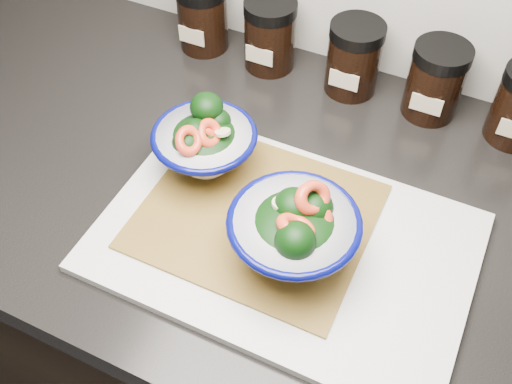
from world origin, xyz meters
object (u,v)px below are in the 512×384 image
at_px(cutting_board, 284,242).
at_px(spice_jar_a, 203,16).
at_px(bowl_right, 295,232).
at_px(spice_jar_b, 270,35).
at_px(bowl_left, 204,143).
at_px(spice_jar_d, 435,81).
at_px(spice_jar_c, 354,58).

distance_m(cutting_board, spice_jar_a, 0.43).
distance_m(bowl_right, spice_jar_a, 0.46).
xyz_separation_m(cutting_board, bowl_right, (0.02, -0.02, 0.06)).
bearing_deg(cutting_board, spice_jar_b, 117.58).
relative_size(bowl_right, spice_jar_a, 1.35).
distance_m(bowl_left, spice_jar_d, 0.35).
bearing_deg(spice_jar_c, bowl_left, -113.91).
bearing_deg(spice_jar_b, spice_jar_d, 0.00).
distance_m(spice_jar_a, spice_jar_b, 0.12).
xyz_separation_m(bowl_left, spice_jar_a, (-0.14, 0.26, -0.00)).
distance_m(bowl_right, spice_jar_c, 0.34).
xyz_separation_m(cutting_board, spice_jar_a, (-0.29, 0.32, 0.05)).
bearing_deg(spice_jar_b, bowl_left, -84.62).
bearing_deg(bowl_left, spice_jar_d, 47.20).
bearing_deg(cutting_board, bowl_right, -46.74).
height_order(bowl_left, spice_jar_a, same).
height_order(cutting_board, spice_jar_d, spice_jar_d).
height_order(bowl_left, spice_jar_d, same).
distance_m(bowl_left, bowl_right, 0.18).
relative_size(spice_jar_c, spice_jar_d, 1.00).
bearing_deg(spice_jar_b, cutting_board, -62.42).
bearing_deg(cutting_board, spice_jar_d, 73.44).
relative_size(spice_jar_b, spice_jar_d, 1.00).
bearing_deg(spice_jar_c, cutting_board, -84.83).
xyz_separation_m(spice_jar_b, spice_jar_d, (0.26, 0.00, 0.00)).
relative_size(spice_jar_a, spice_jar_c, 1.00).
relative_size(cutting_board, spice_jar_b, 3.98).
relative_size(bowl_left, spice_jar_b, 1.21).
height_order(bowl_right, spice_jar_d, bowl_right).
xyz_separation_m(bowl_left, spice_jar_c, (0.11, 0.26, -0.00)).
relative_size(cutting_board, spice_jar_c, 3.98).
bearing_deg(cutting_board, spice_jar_a, 131.87).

